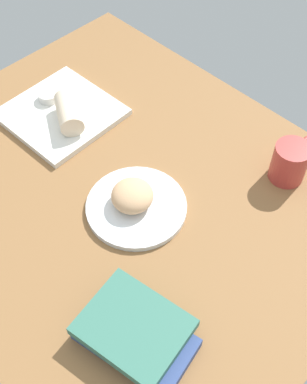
{
  "coord_description": "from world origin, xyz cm",
  "views": [
    {
      "loc": [
        55.64,
        -45.29,
        93.71
      ],
      "look_at": [
        7.85,
        2.47,
        7.0
      ],
      "focal_mm": 46.76,
      "sensor_mm": 36.0,
      "label": 1
    }
  ],
  "objects": [
    {
      "name": "dining_table",
      "position": [
        0.0,
        0.0,
        2.0
      ],
      "size": [
        110.0,
        90.0,
        4.0
      ],
      "primitive_type": "cube",
      "color": "olive",
      "rests_on": "ground"
    },
    {
      "name": "round_plate",
      "position": [
        6.85,
        -1.87,
        4.7
      ],
      "size": [
        22.32,
        22.32,
        1.4
      ],
      "primitive_type": "cylinder",
      "color": "white",
      "rests_on": "dining_table"
    },
    {
      "name": "book_stack",
      "position": [
        28.24,
        -22.69,
        6.6
      ],
      "size": [
        22.96,
        17.96,
        5.09
      ],
      "color": "#33477F",
      "rests_on": "dining_table"
    },
    {
      "name": "square_plate",
      "position": [
        -28.28,
        5.02,
        4.8
      ],
      "size": [
        26.63,
        26.63,
        1.6
      ],
      "primitive_type": "cube",
      "rotation": [
        0.0,
        0.0,
        0.03
      ],
      "color": "white",
      "rests_on": "dining_table"
    },
    {
      "name": "scone_pastry",
      "position": [
        5.79,
        -1.97,
        7.9
      ],
      "size": [
        13.19,
        13.23,
        5.0
      ],
      "primitive_type": "ellipsoid",
      "rotation": [
        0.0,
        0.0,
        2.26
      ],
      "color": "tan",
      "rests_on": "round_plate"
    },
    {
      "name": "coffee_mug",
      "position": [
        24.56,
        29.7,
        8.85
      ],
      "size": [
        8.13,
        13.16,
        9.5
      ],
      "color": "#B23833",
      "rests_on": "dining_table"
    },
    {
      "name": "sauce_cup",
      "position": [
        -34.04,
        5.74,
        6.77
      ],
      "size": [
        5.32,
        5.32,
        2.17
      ],
      "color": "silver",
      "rests_on": "square_plate"
    },
    {
      "name": "breakfast_wrap",
      "position": [
        -23.68,
        4.45,
        8.53
      ],
      "size": [
        12.82,
        10.77,
        5.85
      ],
      "primitive_type": "cylinder",
      "rotation": [
        1.57,
        0.0,
        1.05
      ],
      "color": "beige",
      "rests_on": "square_plate"
    }
  ]
}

